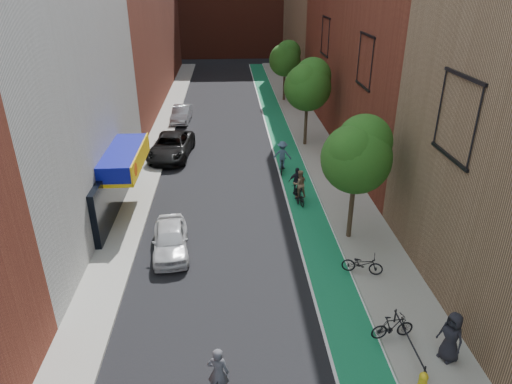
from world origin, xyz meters
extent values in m
cube|color=#147441|center=(4.00, 26.00, 0.01)|extent=(2.00, 68.00, 0.01)
cube|color=gray|center=(-6.00, 26.00, 0.07)|extent=(2.00, 68.00, 0.15)
cube|color=gray|center=(6.50, 26.00, 0.07)|extent=(3.00, 68.00, 0.15)
cube|color=silver|center=(-11.00, 14.00, 6.00)|extent=(8.00, 20.00, 12.00)
cube|color=#8C6B4C|center=(12.00, 50.00, 9.00)|extent=(8.00, 20.00, 18.00)
cylinder|color=#332619|center=(5.60, 10.00, 1.65)|extent=(0.24, 0.24, 3.30)
sphere|color=#154813|center=(5.60, 10.00, 4.38)|extent=(3.36, 3.36, 3.36)
sphere|color=#154813|center=(6.00, 10.30, 5.10)|extent=(2.64, 2.64, 2.64)
sphere|color=#154813|center=(5.30, 9.70, 4.86)|extent=(2.40, 2.40, 2.40)
cylinder|color=#332619|center=(5.60, 24.00, 1.73)|extent=(0.24, 0.24, 3.47)
sphere|color=#154813|center=(5.60, 24.00, 4.60)|extent=(3.53, 3.53, 3.53)
sphere|color=#154813|center=(6.00, 24.30, 5.36)|extent=(2.77, 2.77, 2.77)
sphere|color=#154813|center=(5.30, 23.70, 5.10)|extent=(2.52, 2.52, 2.52)
cylinder|color=#332619|center=(5.60, 38.00, 1.59)|extent=(0.24, 0.24, 3.19)
sphere|color=#154813|center=(5.60, 38.00, 4.23)|extent=(3.25, 3.25, 3.25)
sphere|color=#154813|center=(6.00, 38.30, 4.93)|extent=(2.55, 2.55, 2.55)
sphere|color=#154813|center=(5.30, 37.70, 4.70)|extent=(2.32, 2.32, 2.32)
imported|color=silver|center=(-3.32, 9.33, 0.71)|extent=(2.07, 4.29, 1.41)
imported|color=black|center=(-4.60, 22.24, 0.82)|extent=(3.32, 6.15, 1.64)
imported|color=#979B9F|center=(-4.60, 31.17, 0.72)|extent=(1.78, 4.43, 1.43)
imported|color=#494950|center=(-0.89, 0.49, 1.28)|extent=(0.75, 0.57, 1.86)
imported|color=black|center=(3.68, 14.18, 0.53)|extent=(0.78, 1.83, 1.07)
imported|color=#8D6F52|center=(3.68, 14.28, 1.19)|extent=(0.90, 0.76, 1.67)
imported|color=black|center=(3.58, 14.49, 0.40)|extent=(0.55, 1.52, 0.79)
imported|color=black|center=(3.58, 14.59, 1.20)|extent=(1.01, 0.43, 1.71)
imported|color=black|center=(3.20, 18.73, 0.50)|extent=(0.81, 1.73, 1.00)
imported|color=#3F5A71|center=(3.20, 18.83, 1.28)|extent=(1.32, 0.92, 1.86)
imported|color=black|center=(5.40, 2.80, 0.64)|extent=(1.67, 0.64, 0.98)
imported|color=black|center=(5.40, 6.83, 0.63)|extent=(1.92, 1.15, 0.95)
imported|color=black|center=(7.00, 1.69, 1.11)|extent=(0.95, 1.11, 1.93)
sphere|color=yellow|center=(5.54, 0.33, 0.83)|extent=(0.29, 0.29, 0.29)
camera|label=1|loc=(-0.38, -9.70, 12.25)|focal=32.00mm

